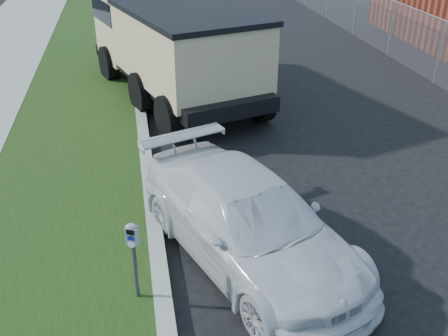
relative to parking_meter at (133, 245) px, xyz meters
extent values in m
plane|color=black|center=(2.93, 0.83, -0.97)|extent=(120.00, 120.00, 0.00)
cube|color=gray|center=(0.33, 2.83, -0.90)|extent=(0.25, 50.00, 0.15)
cube|color=#14330E|center=(-1.27, 2.83, -0.91)|extent=(3.00, 50.00, 0.13)
plane|color=slate|center=(8.93, 7.83, -0.07)|extent=(0.00, 30.00, 30.00)
cylinder|color=gray|center=(8.93, 7.83, 0.83)|extent=(0.04, 30.00, 0.04)
cylinder|color=gray|center=(8.93, 7.83, -0.07)|extent=(0.06, 0.06, 1.80)
cylinder|color=gray|center=(8.93, 10.83, -0.07)|extent=(0.06, 0.06, 1.80)
cylinder|color=gray|center=(8.93, 13.83, -0.07)|extent=(0.06, 0.06, 1.80)
cylinder|color=#3F4247|center=(0.00, 0.00, -0.43)|extent=(0.07, 0.07, 0.86)
cube|color=slate|center=(0.00, 0.00, 0.15)|extent=(0.18, 0.16, 0.26)
ellipsoid|color=slate|center=(0.00, 0.00, 0.28)|extent=(0.19, 0.16, 0.10)
cube|color=black|center=(-0.02, -0.05, 0.24)|extent=(0.10, 0.05, 0.07)
cube|color=#0D1A99|center=(-0.02, -0.05, 0.14)|extent=(0.09, 0.04, 0.06)
cylinder|color=silver|center=(-0.02, -0.05, 0.05)|extent=(0.09, 0.04, 0.10)
cube|color=#3F4247|center=(-0.02, -0.05, 0.17)|extent=(0.03, 0.02, 0.04)
imported|color=silver|center=(1.67, 0.81, -0.31)|extent=(3.33, 4.90, 1.32)
cube|color=black|center=(1.36, 7.93, -0.22)|extent=(4.11, 7.01, 0.36)
cube|color=tan|center=(0.67, 10.21, 0.63)|extent=(2.87, 2.49, 2.07)
cube|color=black|center=(0.67, 10.21, 1.05)|extent=(2.91, 2.52, 0.62)
cube|color=tan|center=(1.60, 7.14, 0.63)|extent=(3.64, 4.89, 1.66)
cube|color=black|center=(1.60, 7.14, 1.49)|extent=(3.77, 5.02, 0.12)
cube|color=black|center=(0.38, 11.15, -0.30)|extent=(2.42, 0.87, 0.31)
cylinder|color=black|center=(-0.44, 9.76, -0.46)|extent=(0.62, 1.09, 1.04)
cylinder|color=black|center=(1.84, 10.46, -0.46)|extent=(0.62, 1.09, 1.04)
cylinder|color=black|center=(0.37, 7.09, -0.46)|extent=(0.62, 1.09, 1.04)
cylinder|color=black|center=(2.65, 7.78, -0.46)|extent=(0.62, 1.09, 1.04)
cylinder|color=black|center=(0.92, 5.30, -0.46)|extent=(0.62, 1.09, 1.04)
cylinder|color=black|center=(3.20, 6.00, -0.46)|extent=(0.62, 1.09, 1.04)
camera|label=1|loc=(0.15, -5.59, 4.02)|focal=42.00mm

